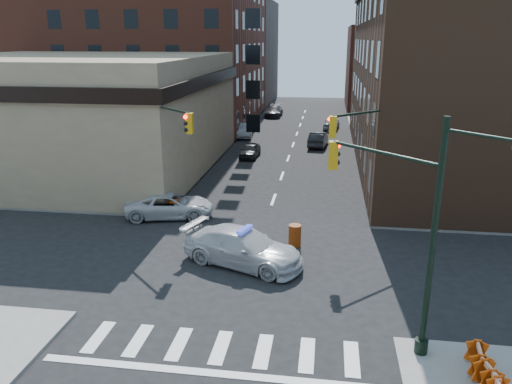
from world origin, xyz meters
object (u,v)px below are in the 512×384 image
(barrel_road, at_px, (295,236))
(parked_car_wfar, at_px, (245,130))
(pedestrian_a, at_px, (129,195))
(barricade_nw_a, at_px, (148,195))
(police_car, at_px, (243,247))
(parked_car_enear, at_px, (318,139))
(pickup, at_px, (170,205))
(barrel_bank, at_px, (174,209))
(pedestrian_b, at_px, (72,194))
(barricade_se_a, at_px, (490,380))
(parked_car_wnear, at_px, (250,150))

(barrel_road, bearing_deg, parked_car_wfar, 104.42)
(pedestrian_a, relative_size, barricade_nw_a, 1.38)
(police_car, height_order, parked_car_wfar, police_car)
(parked_car_enear, relative_size, pedestrian_a, 2.77)
(police_car, bearing_deg, pickup, 62.82)
(barrel_bank, bearing_deg, pedestrian_a, 161.21)
(parked_car_enear, bearing_deg, pickup, 75.07)
(pickup, relative_size, barricade_nw_a, 4.52)
(parked_car_enear, height_order, barricade_nw_a, parked_car_enear)
(parked_car_enear, distance_m, pedestrian_b, 25.99)
(police_car, relative_size, pedestrian_a, 3.70)
(police_car, xyz_separation_m, pedestrian_a, (-8.37, 6.74, 0.09))
(pedestrian_b, xyz_separation_m, barricade_se_a, (20.61, -14.00, -0.54))
(barricade_se_a, bearing_deg, barrel_bank, 34.30)
(parked_car_wfar, xyz_separation_m, barricade_nw_a, (-2.44, -23.35, -0.15))
(pickup, relative_size, barrel_bank, 4.68)
(parked_car_wfar, bearing_deg, pedestrian_b, -111.24)
(police_car, xyz_separation_m, parked_car_wfar, (-5.15, 31.40, -0.13))
(police_car, xyz_separation_m, barricade_nw_a, (-7.58, 8.05, -0.27))
(parked_car_wnear, xyz_separation_m, parked_car_enear, (5.95, 5.56, 0.09))
(barricade_nw_a, bearing_deg, barrel_road, -19.90)
(barrel_road, distance_m, barricade_nw_a, 11.31)
(barrel_road, bearing_deg, police_car, -132.17)
(parked_car_wnear, relative_size, barrel_bank, 3.37)
(police_car, height_order, barrel_road, police_car)
(pedestrian_a, distance_m, barricade_se_a, 22.65)
(barrel_road, relative_size, barrel_bank, 1.03)
(parked_car_enear, xyz_separation_m, barricade_nw_a, (-10.44, -19.49, -0.15))
(parked_car_wfar, relative_size, barricade_se_a, 4.16)
(police_car, xyz_separation_m, parked_car_enear, (2.85, 27.54, -0.13))
(pickup, height_order, barrel_road, pickup)
(police_car, xyz_separation_m, parked_car_wnear, (-3.09, 21.98, -0.22))
(police_car, bearing_deg, barricade_se_a, -112.10)
(pedestrian_b, bearing_deg, barrel_bank, -33.00)
(police_car, distance_m, pedestrian_b, 13.22)
(parked_car_wnear, height_order, parked_car_enear, parked_car_enear)
(parked_car_enear, height_order, pedestrian_a, pedestrian_a)
(pedestrian_b, bearing_deg, pedestrian_a, -17.90)
(police_car, height_order, pickup, police_car)
(pickup, height_order, pedestrian_a, pedestrian_a)
(parked_car_wfar, distance_m, pedestrian_a, 24.86)
(police_car, height_order, barricade_nw_a, police_car)
(police_car, xyz_separation_m, pickup, (-5.45, 5.85, -0.13))
(pickup, xyz_separation_m, barrel_road, (7.73, -3.33, -0.15))
(parked_car_enear, distance_m, pedestrian_a, 23.63)
(parked_car_enear, xyz_separation_m, barricade_se_a, (6.00, -35.49, -0.18))
(police_car, xyz_separation_m, barrel_bank, (-5.15, 5.65, -0.30))
(police_car, distance_m, parked_car_wfar, 31.82)
(parked_car_enear, bearing_deg, parked_car_wnear, 49.08)
(police_car, height_order, barrel_bank, police_car)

